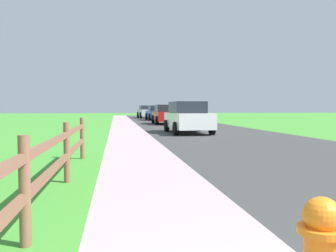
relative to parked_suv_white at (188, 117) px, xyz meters
name	(u,v)px	position (x,y,z in m)	size (l,w,h in m)	color
ground_plane	(139,126)	(-2.10, 7.19, -0.83)	(120.00, 120.00, 0.00)	#439232
road_asphalt	(182,125)	(1.40, 9.19, -0.82)	(7.00, 66.00, 0.01)	#3B3B3B
curb_concrete	(98,125)	(-5.10, 9.19, -0.82)	(6.00, 66.00, 0.01)	#B5999E
grass_verge	(78,125)	(-6.60, 9.19, -0.82)	(5.00, 66.00, 0.00)	#439232
rail_fence	(52,160)	(-4.61, -13.33, -0.20)	(0.11, 8.96, 1.08)	brown
parked_suv_white	(188,117)	(0.00, 0.00, 0.00)	(2.11, 4.42, 1.65)	white
parked_car_red	(166,114)	(0.28, 10.19, -0.04)	(2.02, 4.70, 1.57)	maroon
parked_car_blue	(157,113)	(0.62, 19.31, -0.06)	(2.25, 4.81, 1.54)	navy
parked_car_silver	(146,112)	(0.13, 26.92, -0.02)	(2.24, 4.95, 1.61)	#B7BABF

